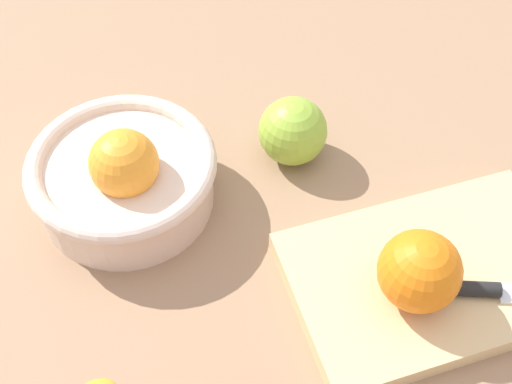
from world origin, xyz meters
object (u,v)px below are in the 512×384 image
orange_on_board (420,271)px  knife (512,292)px  bowl (124,176)px  apple_back_right (293,131)px  cutting_board (432,277)px

orange_on_board → knife: size_ratio=0.46×
bowl → knife: 0.37m
apple_back_right → knife: bearing=-50.6°
cutting_board → apple_back_right: apple_back_right is taller
bowl → knife: size_ratio=1.19×
knife → apple_back_right: 0.26m
apple_back_right → cutting_board: bearing=-58.4°
cutting_board → orange_on_board: bearing=-141.6°
cutting_board → knife: (0.06, -0.03, 0.01)m
cutting_board → apple_back_right: bearing=121.6°
bowl → orange_on_board: size_ratio=2.56×
knife → apple_back_right: bearing=129.4°
bowl → orange_on_board: (0.25, -0.15, 0.02)m
cutting_board → knife: knife is taller
apple_back_right → bowl: bearing=-165.3°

